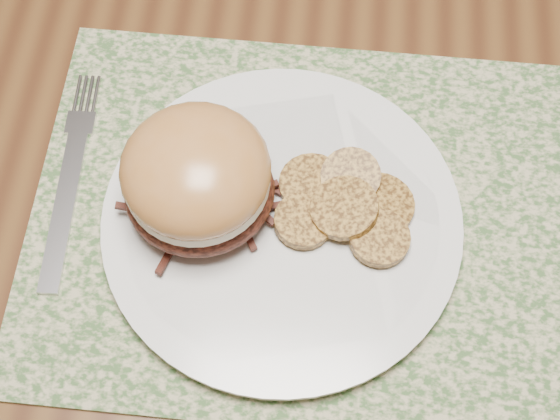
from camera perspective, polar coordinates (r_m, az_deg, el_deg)
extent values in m
plane|color=brown|center=(1.37, 11.52, -11.49)|extent=(3.50, 3.50, 0.00)
cylinder|color=#573619|center=(1.29, -17.60, 13.06)|extent=(0.06, 0.06, 0.71)
cube|color=#3D5E30|center=(0.61, 2.77, -0.60)|extent=(0.45, 0.33, 0.00)
cylinder|color=silver|center=(0.60, 0.14, -0.87)|extent=(0.26, 0.26, 0.02)
ellipsoid|color=black|center=(0.58, -5.89, 1.40)|extent=(0.13, 0.13, 0.04)
cylinder|color=beige|center=(0.56, -6.10, 2.42)|extent=(0.13, 0.13, 0.01)
ellipsoid|color=#A36935|center=(0.55, -6.21, 2.97)|extent=(0.13, 0.13, 0.06)
cylinder|color=#A67831|center=(0.60, 2.39, 1.86)|extent=(0.06, 0.06, 0.01)
cylinder|color=#A67831|center=(0.60, 5.19, 2.43)|extent=(0.06, 0.06, 0.02)
cylinder|color=#A67831|center=(0.60, 7.20, 0.39)|extent=(0.08, 0.08, 0.02)
cylinder|color=#A67831|center=(0.58, 1.72, -0.81)|extent=(0.06, 0.06, 0.01)
cylinder|color=#A67831|center=(0.58, 4.73, 0.15)|extent=(0.07, 0.07, 0.02)
cylinder|color=#A67831|center=(0.58, 7.29, -2.04)|extent=(0.06, 0.06, 0.01)
cube|color=#B9B9C0|center=(0.63, -15.53, -0.02)|extent=(0.02, 0.14, 0.00)
cube|color=#B9B9C0|center=(0.67, -14.38, 6.16)|extent=(0.02, 0.02, 0.00)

